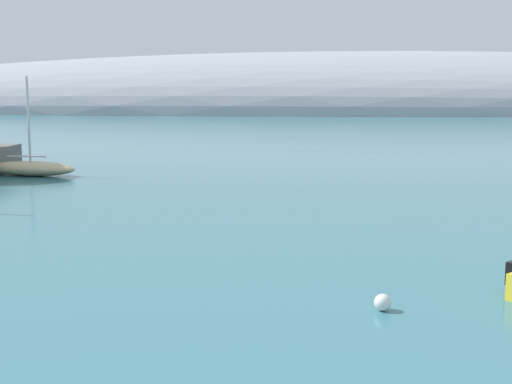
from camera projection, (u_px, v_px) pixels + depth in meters
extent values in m
ellipsoid|color=#999EA8|center=(378.00, 111.00, 194.55)|extent=(350.26, 74.85, 33.00)
ellipsoid|color=#C6B284|center=(31.00, 168.00, 51.84)|extent=(7.46, 3.68, 1.09)
cylinder|color=silver|center=(28.00, 119.00, 51.29)|extent=(0.19, 0.19, 6.25)
cube|color=silver|center=(26.00, 156.00, 51.78)|extent=(3.17, 0.73, 0.10)
sphere|color=silver|center=(383.00, 302.00, 20.43)|extent=(0.50, 0.50, 0.50)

